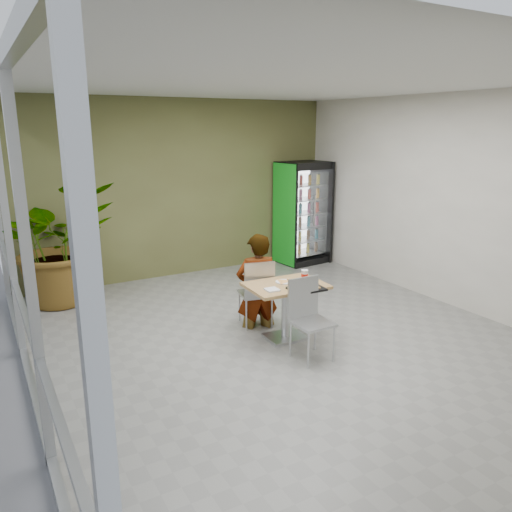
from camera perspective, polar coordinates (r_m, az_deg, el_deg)
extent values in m
plane|color=slate|center=(6.63, 3.04, -9.52)|extent=(7.00, 7.00, 0.00)
cube|color=#B4854D|center=(6.41, 3.43, -3.40)|extent=(1.02, 0.73, 0.04)
cylinder|color=#AAADAF|center=(6.54, 3.38, -6.53)|extent=(0.10, 0.10, 0.71)
cube|color=#AAADAF|center=(6.66, 3.34, -9.22)|extent=(0.51, 0.42, 0.04)
cube|color=#AAADAF|center=(6.95, -0.07, -4.32)|extent=(0.51, 0.51, 0.03)
cube|color=#AAADAF|center=(6.69, 0.42, -2.82)|extent=(0.42, 0.12, 0.50)
cylinder|color=#AAADAF|center=(7.24, 0.90, -5.44)|extent=(0.02, 0.02, 0.45)
cylinder|color=#AAADAF|center=(7.14, -1.90, -5.73)|extent=(0.02, 0.02, 0.45)
cylinder|color=#AAADAF|center=(6.92, 1.81, -6.43)|extent=(0.02, 0.02, 0.45)
cylinder|color=#AAADAF|center=(6.82, -1.10, -6.75)|extent=(0.02, 0.02, 0.45)
cube|color=#AAADAF|center=(5.97, 6.47, -7.63)|extent=(0.43, 0.43, 0.03)
cube|color=#AAADAF|center=(6.03, 5.40, -4.76)|extent=(0.43, 0.03, 0.51)
cylinder|color=#AAADAF|center=(5.83, 6.00, -10.67)|extent=(0.02, 0.02, 0.46)
cylinder|color=#AAADAF|center=(6.03, 8.88, -9.86)|extent=(0.02, 0.02, 0.46)
cylinder|color=#AAADAF|center=(6.10, 3.96, -9.41)|extent=(0.02, 0.02, 0.46)
cylinder|color=#AAADAF|center=(6.30, 6.79, -8.69)|extent=(0.02, 0.02, 0.46)
imported|color=black|center=(6.89, 0.13, -4.01)|extent=(0.67, 0.51, 1.62)
cylinder|color=silver|center=(6.48, 3.17, -2.96)|extent=(0.21, 0.21, 0.01)
cylinder|color=silver|center=(6.49, 5.57, -2.33)|extent=(0.08, 0.08, 0.15)
cylinder|color=red|center=(6.50, 5.57, -2.37)|extent=(0.09, 0.09, 0.08)
cylinder|color=silver|center=(6.47, 5.59, -1.65)|extent=(0.09, 0.09, 0.01)
cube|color=silver|center=(6.15, 1.84, -3.87)|extent=(0.17, 0.17, 0.02)
cube|color=black|center=(6.21, 5.81, -3.75)|extent=(0.44, 0.33, 0.02)
cube|color=black|center=(10.10, 5.40, 4.93)|extent=(0.98, 0.80, 2.04)
cube|color=green|center=(9.85, 3.18, 4.72)|extent=(0.08, 0.70, 2.00)
cube|color=white|center=(9.82, 6.56, 4.74)|extent=(0.73, 0.08, 1.63)
imported|color=#346D2B|center=(8.30, -21.68, 1.34)|extent=(2.05, 1.89, 1.90)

